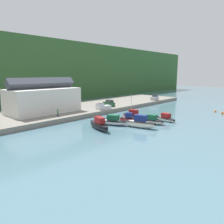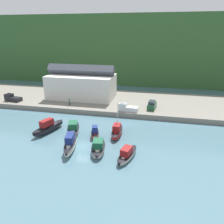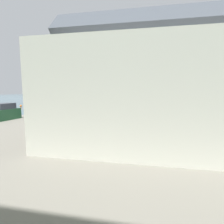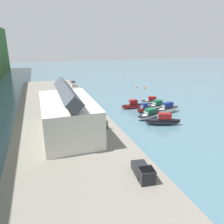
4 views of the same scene
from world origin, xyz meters
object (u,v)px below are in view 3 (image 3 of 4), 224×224
(moored_boat_0, at_px, (158,111))
(mooring_buoy_1, at_px, (33,105))
(moored_boat_5, at_px, (104,108))
(mooring_buoy_0, at_px, (21,106))
(moored_boat_1, at_px, (131,112))
(moored_boat_3, at_px, (86,111))
(moored_boat_2, at_px, (108,111))
(parked_car_1, at_px, (3,113))
(moored_boat_4, at_px, (125,107))
(pickup_truck_1, at_px, (57,112))
(person_on_quay, at_px, (175,114))
(moored_boat_6, at_px, (85,108))

(moored_boat_0, height_order, mooring_buoy_1, moored_boat_0)
(moored_boat_5, bearing_deg, mooring_buoy_0, -24.07)
(moored_boat_1, relative_size, moored_boat_3, 1.19)
(moored_boat_2, xyz_separation_m, mooring_buoy_0, (29.83, -11.75, -0.55))
(moored_boat_5, xyz_separation_m, mooring_buoy_1, (25.32, -9.23, -0.45))
(moored_boat_1, bearing_deg, moored_boat_3, -14.54)
(moored_boat_2, relative_size, moored_boat_3, 0.72)
(moored_boat_1, relative_size, parked_car_1, 1.79)
(moored_boat_1, bearing_deg, moored_boat_5, -59.84)
(mooring_buoy_1, bearing_deg, moored_boat_2, 152.23)
(moored_boat_4, xyz_separation_m, moored_boat_5, (5.02, 0.11, -0.26))
(moored_boat_5, height_order, mooring_buoy_1, moored_boat_5)
(moored_boat_4, xyz_separation_m, mooring_buoy_0, (32.72, -6.42, -0.77))
(moored_boat_4, distance_m, parked_car_1, 25.14)
(moored_boat_5, bearing_deg, moored_boat_4, 170.40)
(moored_boat_0, distance_m, mooring_buoy_1, 40.35)
(moored_boat_2, xyz_separation_m, pickup_truck_1, (4.31, 13.22, 1.18))
(moored_boat_0, xyz_separation_m, mooring_buoy_0, (39.96, -11.95, -0.73))
(moored_boat_0, relative_size, person_on_quay, 3.93)
(moored_boat_5, relative_size, moored_boat_6, 1.01)
(person_on_quay, bearing_deg, moored_boat_2, -51.57)
(moored_boat_5, height_order, moored_boat_6, moored_boat_5)
(parked_car_1, distance_m, mooring_buoy_0, 34.01)
(mooring_buoy_1, bearing_deg, moored_boat_4, 163.27)
(parked_car_1, bearing_deg, moored_boat_0, -134.91)
(person_on_quay, bearing_deg, moored_boat_5, -55.44)
(moored_boat_1, xyz_separation_m, pickup_truck_1, (9.25, 12.20, 1.16))
(moored_boat_5, bearing_deg, moored_boat_0, 145.29)
(moored_boat_1, relative_size, moored_boat_6, 1.14)
(moored_boat_0, relative_size, pickup_truck_1, 1.73)
(moored_boat_0, distance_m, moored_boat_5, 13.41)
(moored_boat_2, bearing_deg, moored_boat_3, 4.92)
(moored_boat_2, bearing_deg, moored_boat_1, 151.54)
(moored_boat_3, bearing_deg, mooring_buoy_1, -34.44)
(moored_boat_3, relative_size, pickup_truck_1, 1.36)
(moored_boat_3, height_order, parked_car_1, moored_boat_3)
(parked_car_1, relative_size, pickup_truck_1, 0.90)
(moored_boat_6, bearing_deg, moored_boat_5, -176.29)
(mooring_buoy_0, bearing_deg, moored_boat_3, 152.50)
(moored_boat_6, xyz_separation_m, person_on_quay, (-18.48, 20.33, 1.61))
(moored_boat_1, distance_m, moored_boat_2, 5.05)
(moored_boat_4, distance_m, mooring_buoy_0, 33.36)
(moored_boat_5, bearing_deg, moored_boat_6, -22.39)
(moored_boat_5, distance_m, person_on_quay, 23.44)
(moored_boat_1, xyz_separation_m, person_on_quay, (-6.19, 13.01, 1.44))
(parked_car_1, distance_m, pickup_truck_1, 6.63)
(moored_boat_0, xyz_separation_m, mooring_buoy_1, (37.58, -14.66, -0.67))
(person_on_quay, bearing_deg, pickup_truck_1, -3.03)
(moored_boat_5, height_order, person_on_quay, person_on_quay)
(moored_boat_3, bearing_deg, moored_boat_4, -135.00)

